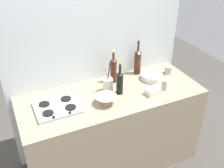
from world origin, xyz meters
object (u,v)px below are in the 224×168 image
at_px(condiment_jar_rear, 168,70).
at_px(mixing_bowl, 106,100).
at_px(stovetop_hob, 58,107).
at_px(condiment_jar_front, 164,85).
at_px(utensil_crock, 108,85).
at_px(plate_stack, 152,76).
at_px(wine_bottle_mid_right, 120,82).
at_px(wine_bottle_mid_left, 113,70).
at_px(wine_bottle_leftmost, 138,62).
at_px(butter_dish, 153,91).

bearing_deg(condiment_jar_rear, mixing_bowl, -164.41).
relative_size(stovetop_hob, condiment_jar_front, 3.74).
relative_size(stovetop_hob, utensil_crock, 1.27).
distance_m(stovetop_hob, plate_stack, 1.05).
bearing_deg(wine_bottle_mid_right, condiment_jar_rear, 11.30).
bearing_deg(plate_stack, condiment_jar_rear, 7.54).
xyz_separation_m(plate_stack, condiment_jar_rear, (0.23, 0.03, 0.01)).
relative_size(wine_bottle_mid_right, condiment_jar_rear, 3.84).
bearing_deg(wine_bottle_mid_left, stovetop_hob, -161.84).
height_order(wine_bottle_leftmost, condiment_jar_rear, wine_bottle_leftmost).
distance_m(wine_bottle_mid_right, condiment_jar_rear, 0.68).
bearing_deg(wine_bottle_leftmost, condiment_jar_front, -78.93).
bearing_deg(wine_bottle_mid_right, wine_bottle_mid_left, 80.16).
height_order(plate_stack, condiment_jar_front, condiment_jar_front).
xyz_separation_m(wine_bottle_leftmost, condiment_jar_front, (0.08, -0.40, -0.09)).
relative_size(wine_bottle_mid_left, butter_dish, 2.38).
height_order(wine_bottle_leftmost, utensil_crock, wine_bottle_leftmost).
relative_size(plate_stack, wine_bottle_mid_left, 0.65).
height_order(mixing_bowl, condiment_jar_rear, condiment_jar_rear).
bearing_deg(plate_stack, condiment_jar_front, -89.20).
xyz_separation_m(stovetop_hob, mixing_bowl, (0.43, -0.12, 0.03)).
height_order(wine_bottle_leftmost, butter_dish, wine_bottle_leftmost).
xyz_separation_m(wine_bottle_mid_left, condiment_jar_front, (0.39, -0.35, -0.09)).
xyz_separation_m(plate_stack, wine_bottle_leftmost, (-0.08, 0.18, 0.11)).
bearing_deg(stovetop_hob, condiment_jar_rear, 5.42).
bearing_deg(condiment_jar_front, wine_bottle_mid_left, 138.08).
relative_size(mixing_bowl, condiment_jar_front, 1.86).
xyz_separation_m(condiment_jar_front, condiment_jar_rear, (0.23, 0.26, -0.01)).
bearing_deg(condiment_jar_front, wine_bottle_mid_right, 163.65).
height_order(wine_bottle_mid_left, butter_dish, wine_bottle_mid_left).
bearing_deg(wine_bottle_leftmost, plate_stack, -66.81).
relative_size(butter_dish, condiment_jar_rear, 1.69).
bearing_deg(wine_bottle_leftmost, stovetop_hob, -164.52).
bearing_deg(butter_dish, wine_bottle_mid_left, 123.85).
relative_size(wine_bottle_leftmost, wine_bottle_mid_right, 1.13).
distance_m(butter_dish, condiment_jar_front, 0.15).
bearing_deg(mixing_bowl, wine_bottle_mid_right, 29.00).
relative_size(stovetop_hob, plate_stack, 1.78).
bearing_deg(mixing_bowl, condiment_jar_rear, 15.59).
xyz_separation_m(wine_bottle_leftmost, utensil_crock, (-0.44, -0.20, -0.07)).
relative_size(wine_bottle_leftmost, butter_dish, 2.58).
bearing_deg(wine_bottle_leftmost, condiment_jar_rear, -25.60).
bearing_deg(wine_bottle_mid_right, stovetop_hob, 179.00).
height_order(stovetop_hob, condiment_jar_rear, condiment_jar_rear).
distance_m(wine_bottle_mid_left, condiment_jar_front, 0.53).
relative_size(wine_bottle_leftmost, condiment_jar_front, 3.52).
xyz_separation_m(wine_bottle_mid_left, utensil_crock, (-0.13, -0.14, -0.07)).
distance_m(stovetop_hob, mixing_bowl, 0.44).
xyz_separation_m(plate_stack, mixing_bowl, (-0.62, -0.21, 0.01)).
distance_m(plate_stack, wine_bottle_leftmost, 0.22).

